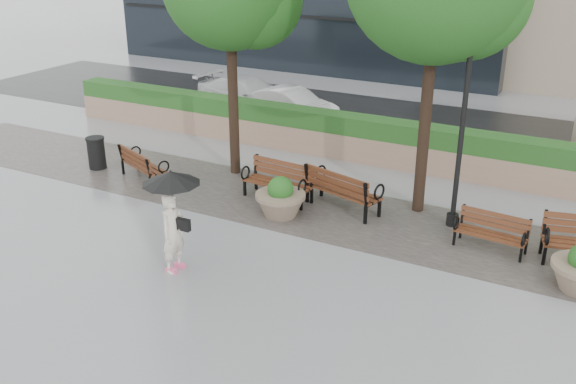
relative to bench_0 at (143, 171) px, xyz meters
The scene contains 14 objects.
ground 6.39m from the bench_0, 23.31° to the right, with size 100.00×100.00×0.00m, color gray.
cobble_strip 5.88m from the bench_0, ahead, with size 28.00×3.20×0.01m, color #383330.
hedge_wall 7.38m from the bench_0, 37.37° to the left, with size 24.00×0.80×1.35m.
asphalt_street 10.31m from the bench_0, 55.34° to the left, with size 40.00×7.00×0.00m, color black.
bench_0 is the anchor object (origin of this frame).
bench_1 4.03m from the bench_0, ahead, with size 1.90×0.88×0.99m.
bench_2 5.77m from the bench_0, ahead, with size 2.11×1.31×1.06m.
bench_3 9.47m from the bench_0, ahead, with size 1.59×0.75×0.82m.
planter_left 4.54m from the bench_0, ahead, with size 1.23×1.23×1.03m.
trash_bin 1.84m from the bench_0, behind, with size 0.54×0.54×0.90m, color black.
lamppost 8.66m from the bench_0, ahead, with size 0.28×0.28×4.44m.
car_left 7.71m from the bench_0, 98.75° to the left, with size 1.79×4.40×1.28m, color silver.
car_right 7.28m from the bench_0, 82.92° to the left, with size 1.26×3.61×1.19m, color silver.
pedestrian 5.42m from the bench_0, 43.12° to the right, with size 1.18×1.18×2.16m.
Camera 1 is at (5.58, -10.39, 6.65)m, focal length 40.00 mm.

